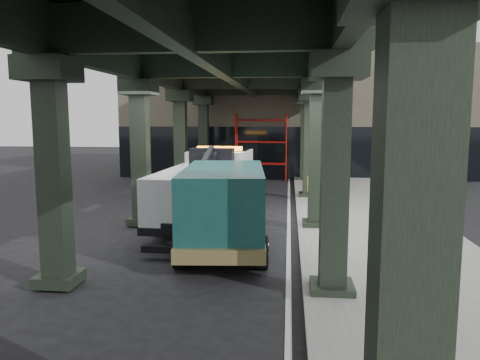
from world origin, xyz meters
The scene contains 8 objects.
ground centered at (0.00, 0.00, 0.00)m, with size 90.00×90.00×0.00m, color black.
sidewalk centered at (4.50, 2.00, 0.07)m, with size 5.00×40.00×0.15m, color gray.
lane_stripe centered at (1.70, 2.00, 0.01)m, with size 0.12×38.00×0.01m, color silver.
viaduct centered at (-0.40, 2.00, 5.46)m, with size 7.40×32.00×6.40m.
building centered at (2.00, 20.00, 4.00)m, with size 22.00×10.00×8.00m, color #C6B793.
scaffolding centered at (0.00, 14.64, 2.11)m, with size 3.08×0.88×4.00m.
tow_truck centered at (-1.16, 3.02, 1.34)m, with size 2.80×8.49×2.75m.
towed_van centered at (-0.14, -0.57, 1.27)m, with size 2.77×6.01×2.37m.
Camera 1 is at (1.67, -13.57, 3.74)m, focal length 35.00 mm.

